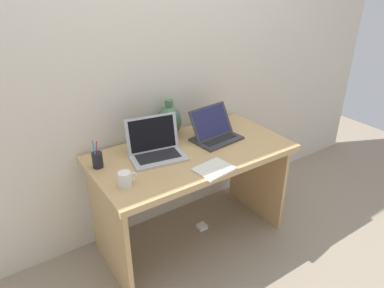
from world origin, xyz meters
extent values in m
plane|color=gray|center=(0.00, 0.00, 0.00)|extent=(6.00, 6.00, 0.00)
cube|color=beige|center=(0.00, 0.38, 1.20)|extent=(4.40, 0.04, 2.40)
cube|color=tan|center=(0.00, 0.00, 0.71)|extent=(1.31, 0.69, 0.04)
cube|color=tan|center=(-0.61, 0.00, 0.35)|extent=(0.03, 0.58, 0.69)
cube|color=tan|center=(0.61, 0.00, 0.35)|extent=(0.03, 0.58, 0.69)
cube|color=#B2B2B7|center=(-0.23, 0.04, 0.74)|extent=(0.37, 0.29, 0.01)
cube|color=black|center=(-0.23, 0.04, 0.75)|extent=(0.29, 0.18, 0.00)
cube|color=#B2B2B7|center=(-0.22, 0.13, 0.86)|extent=(0.34, 0.11, 0.23)
cube|color=black|center=(-0.22, 0.13, 0.86)|extent=(0.30, 0.10, 0.20)
cube|color=#333338|center=(0.23, 0.04, 0.74)|extent=(0.34, 0.26, 0.01)
cube|color=black|center=(0.23, 0.04, 0.75)|extent=(0.27, 0.16, 0.00)
cube|color=#333338|center=(0.23, 0.10, 0.85)|extent=(0.33, 0.15, 0.20)
cube|color=#23234C|center=(0.23, 0.10, 0.85)|extent=(0.29, 0.13, 0.18)
ellipsoid|color=#47704C|center=(0.00, 0.28, 0.84)|extent=(0.17, 0.17, 0.22)
cylinder|color=#47704C|center=(0.00, 0.28, 0.97)|extent=(0.06, 0.06, 0.05)
cube|color=silver|center=(-0.03, -0.27, 0.74)|extent=(0.24, 0.20, 0.01)
cylinder|color=white|center=(-0.53, -0.14, 0.78)|extent=(0.07, 0.07, 0.09)
torus|color=white|center=(-0.49, -0.14, 0.78)|extent=(0.05, 0.01, 0.05)
cylinder|color=black|center=(-0.58, 0.14, 0.78)|extent=(0.06, 0.06, 0.10)
cylinder|color=#D83359|center=(-0.58, 0.15, 0.83)|extent=(0.02, 0.01, 0.14)
cylinder|color=#338CBF|center=(-0.59, 0.14, 0.84)|extent=(0.01, 0.02, 0.15)
cube|color=white|center=(0.12, 0.04, 0.01)|extent=(0.07, 0.07, 0.03)
camera|label=1|loc=(-1.13, -1.68, 1.82)|focal=32.97mm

